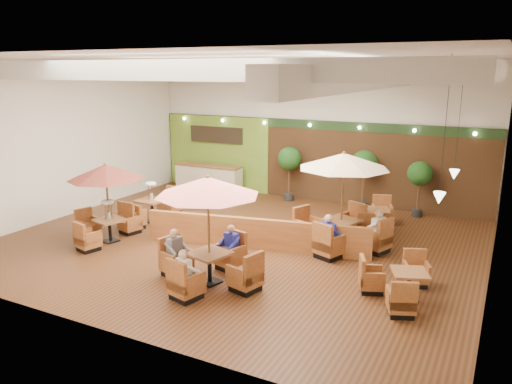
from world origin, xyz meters
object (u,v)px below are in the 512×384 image
Objects in this scene: table_5 at (375,221)px; diner_4 at (377,227)px; table_3 at (152,208)px; diner_2 at (176,248)px; table_0 at (105,185)px; service_counter at (208,178)px; diner_0 at (186,269)px; booth_divider at (255,234)px; diner_1 at (230,242)px; diner_3 at (329,232)px; table_1 at (208,211)px; table_2 at (343,183)px; topiary_2 at (420,176)px; table_4 at (398,284)px; topiary_1 at (364,166)px; topiary_0 at (289,161)px.

diner_4 reaches higher than table_5.
table_3 is 3.47× the size of diner_2.
table_0 is 0.92× the size of table_5.
table_5 is 3.23× the size of diner_4.
diner_0 is (5.22, -9.13, 0.16)m from service_counter.
booth_divider is 4.76m from table_0.
diner_1 is at bearing -53.72° from service_counter.
diner_3 reaches higher than booth_divider.
table_3 is at bearing 158.57° from booth_divider.
diner_2 reaches higher than table_5.
diner_3 reaches higher than table_5.
table_0 is at bearing 179.61° from table_1.
table_1 is 3.33× the size of diner_4.
diner_1 is 0.91× the size of diner_3.
diner_0 is at bearing -99.81° from booth_divider.
table_0 reaches higher than table_5.
table_2 is at bearing 20.79° from booth_divider.
table_0 is 10.71m from topiary_2.
booth_divider is 8.00× the size of diner_4.
topiary_2 reaches higher than table_5.
table_0 is 0.93× the size of table_3.
booth_divider reaches higher than table_4.
table_2 is 1.22× the size of table_4.
table_4 is at bearing 47.53° from diner_0.
diner_4 is (3.13, 5.03, 0.03)m from diner_0.
topiary_1 is (-2.80, 7.01, 1.37)m from table_4.
table_0 is 6.83m from diner_3.
table_0 is at bearing -129.95° from topiary_1.
table_5 is 6.93m from diner_2.
service_counter is 4.01× the size of diner_1.
table_0 is 8.89m from table_4.
table_3 is 1.09× the size of table_4.
topiary_2 is at bearing -99.85° from diner_1.
table_2 is 1.38× the size of topiary_0.
diner_3 is at bearing 69.77° from table_1.
booth_divider is at bearing 106.95° from table_1.
topiary_2 reaches higher than diner_0.
table_2 reaches higher than table_4.
service_counter is 1.32× the size of topiary_1.
topiary_0 reaches higher than diner_4.
diner_3 is (-0.55, -2.93, 0.40)m from table_5.
table_4 is 2.82m from diner_3.
diner_3 reaches higher than table_4.
diner_1 is at bearing -115.83° from topiary_2.
topiary_0 reaches higher than diner_0.
table_4 is 0.90× the size of table_5.
table_3 is 9.12m from table_4.
table_0 is (-4.34, -1.46, 1.30)m from booth_divider.
table_2 is 1.12× the size of table_3.
table_5 is 1.98m from diner_4.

